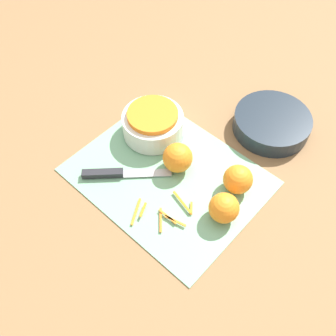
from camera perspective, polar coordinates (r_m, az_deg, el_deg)
ground_plane at (r=0.99m, az=0.00°, el=-1.23°), size 4.00×4.00×0.00m
cutting_board at (r=0.99m, az=0.00°, el=-1.13°), size 0.46×0.36×0.01m
bowl_speckled at (r=1.05m, az=-2.20°, el=6.54°), size 0.16×0.16×0.08m
bowl_dark at (r=1.11m, az=14.82°, el=6.34°), size 0.21×0.21×0.05m
knife at (r=0.99m, az=-8.20°, el=-0.78°), size 0.17×0.17×0.02m
orange_left at (r=0.97m, az=1.30°, el=1.58°), size 0.08×0.08×0.08m
orange_right at (r=0.90m, az=7.95°, el=-5.95°), size 0.07×0.07×0.07m
orange_back at (r=0.95m, az=10.12°, el=-1.64°), size 0.07×0.07×0.07m
peel_pile at (r=0.93m, az=-0.59°, el=-6.49°), size 0.13×0.14×0.01m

